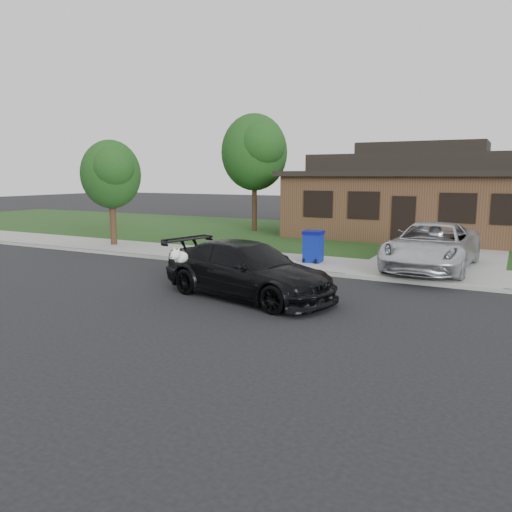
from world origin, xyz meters
The scene contains 11 objects.
ground centered at (0.00, 0.00, 0.00)m, with size 120.00×120.00×0.00m, color black.
sidewalk centered at (0.00, 5.00, 0.06)m, with size 60.00×3.00×0.12m, color gray.
curb centered at (0.00, 3.50, 0.06)m, with size 60.00×0.12×0.12m, color gray.
lawn centered at (0.00, 13.00, 0.07)m, with size 60.00×13.00×0.13m, color #193814.
driveway centered at (6.00, 10.00, 0.07)m, with size 4.50×13.00×0.14m, color gray.
sedan centered at (2.26, -0.16, 0.73)m, with size 5.36×3.13×1.46m.
minivan centered at (6.03, 5.59, 0.89)m, with size 2.50×5.42×1.51m, color silver.
recycling_bin centered at (2.08, 5.07, 0.69)m, with size 0.72×0.75×1.12m.
house centered at (4.00, 15.00, 2.13)m, with size 12.60×8.60×4.65m.
tree_0 centered at (-4.34, 12.88, 4.48)m, with size 3.78×3.60×6.34m.
tree_2 centered at (-7.38, 5.11, 3.27)m, with size 2.73×2.60×4.59m.
Camera 1 is at (8.45, -11.44, 3.20)m, focal length 35.00 mm.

